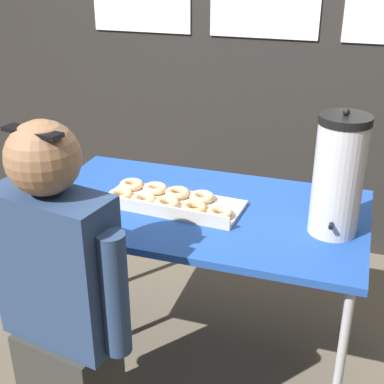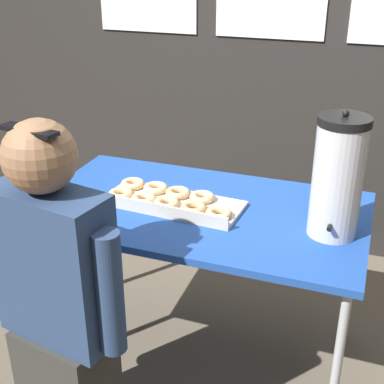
{
  "view_description": "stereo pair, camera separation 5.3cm",
  "coord_description": "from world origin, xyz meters",
  "views": [
    {
      "loc": [
        0.55,
        -1.79,
        1.67
      ],
      "look_at": [
        -0.03,
        0.0,
        0.79
      ],
      "focal_mm": 50.0,
      "sensor_mm": 36.0,
      "label": 1
    },
    {
      "loc": [
        0.6,
        -1.77,
        1.67
      ],
      "look_at": [
        -0.03,
        0.0,
        0.79
      ],
      "focal_mm": 50.0,
      "sensor_mm": 36.0,
      "label": 2
    }
  ],
  "objects": [
    {
      "name": "donut_box",
      "position": [
        -0.12,
        -0.02,
        0.75
      ],
      "size": [
        0.56,
        0.27,
        0.05
      ],
      "rotation": [
        0.0,
        0.0,
        -0.07
      ],
      "color": "beige",
      "rests_on": "folding_table"
    },
    {
      "name": "cell_phone",
      "position": [
        -0.51,
        -0.15,
        0.73
      ],
      "size": [
        0.13,
        0.15,
        0.01
      ],
      "rotation": [
        0.0,
        0.0,
        0.55
      ],
      "color": "black",
      "rests_on": "folding_table"
    },
    {
      "name": "ground_plane",
      "position": [
        0.0,
        0.0,
        0.0
      ],
      "size": [
        12.0,
        12.0,
        0.0
      ],
      "primitive_type": "plane",
      "color": "brown"
    },
    {
      "name": "back_wall",
      "position": [
        0.0,
        1.16,
        1.28
      ],
      "size": [
        6.0,
        0.11,
        2.55
      ],
      "color": "#282623",
      "rests_on": "ground"
    },
    {
      "name": "coffee_urn",
      "position": [
        0.51,
        -0.04,
        0.94
      ],
      "size": [
        0.18,
        0.2,
        0.45
      ],
      "color": "silver",
      "rests_on": "folding_table"
    },
    {
      "name": "person_seated",
      "position": [
        -0.29,
        -0.57,
        0.6
      ],
      "size": [
        0.52,
        0.27,
        1.22
      ],
      "rotation": [
        0.0,
        0.0,
        2.96
      ],
      "color": "#33332D",
      "rests_on": "ground"
    },
    {
      "name": "folding_table",
      "position": [
        0.0,
        0.0,
        0.68
      ],
      "size": [
        1.29,
        0.74,
        0.73
      ],
      "color": "#1E479E",
      "rests_on": "ground"
    }
  ]
}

